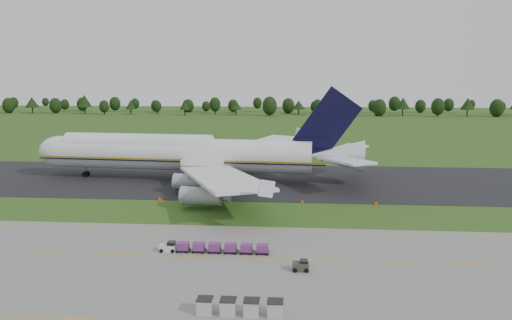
# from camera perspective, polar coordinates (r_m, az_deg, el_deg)

# --- Properties ---
(ground) EXTENTS (600.00, 600.00, 0.00)m
(ground) POSITION_cam_1_polar(r_m,az_deg,el_deg) (88.96, -1.55, -6.10)
(ground) COLOR #294D17
(ground) RESTS_ON ground
(apron) EXTENTS (300.00, 52.00, 0.06)m
(apron) POSITION_cam_1_polar(r_m,az_deg,el_deg) (57.28, -5.26, -15.32)
(apron) COLOR slate
(apron) RESTS_ON ground
(taxiway) EXTENTS (300.00, 40.00, 0.08)m
(taxiway) POSITION_cam_1_polar(r_m,az_deg,el_deg) (116.03, -0.10, -2.32)
(taxiway) COLOR black
(taxiway) RESTS_ON ground
(apron_markings) EXTENTS (300.00, 30.20, 0.01)m
(apron_markings) POSITION_cam_1_polar(r_m,az_deg,el_deg) (63.61, -4.17, -12.64)
(apron_markings) COLOR #C9950B
(apron_markings) RESTS_ON apron
(tree_line) EXTENTS (529.07, 22.40, 11.93)m
(tree_line) POSITION_cam_1_polar(r_m,az_deg,el_deg) (304.76, 4.94, 6.30)
(tree_line) COLOR black
(tree_line) RESTS_ON ground
(aircraft) EXTENTS (77.93, 75.77, 21.88)m
(aircraft) POSITION_cam_1_polar(r_m,az_deg,el_deg) (116.30, -7.86, 0.73)
(aircraft) COLOR silver
(aircraft) RESTS_ON ground
(baggage_train) EXTENTS (15.18, 1.38, 1.32)m
(baggage_train) POSITION_cam_1_polar(r_m,az_deg,el_deg) (69.89, -4.99, -9.93)
(baggage_train) COLOR silver
(baggage_train) RESTS_ON apron
(utility_cart) EXTENTS (2.04, 1.41, 1.11)m
(utility_cart) POSITION_cam_1_polar(r_m,az_deg,el_deg) (63.87, 5.12, -12.04)
(utility_cart) COLOR #313A29
(utility_cart) RESTS_ON apron
(uld_row) EXTENTS (8.85, 1.65, 1.63)m
(uld_row) POSITION_cam_1_polar(r_m,az_deg,el_deg) (52.98, -1.85, -16.45)
(uld_row) COLOR #ADADAD
(uld_row) RESTS_ON apron
(edge_markers) EXTENTS (42.04, 0.30, 0.60)m
(edge_markers) POSITION_cam_1_polar(r_m,az_deg,el_deg) (95.72, 1.15, -4.78)
(edge_markers) COLOR #FF5308
(edge_markers) RESTS_ON ground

